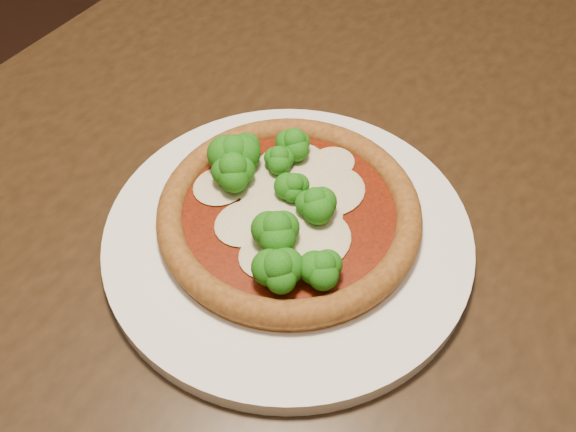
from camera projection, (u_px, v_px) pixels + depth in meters
floor at (263, 348)px, 1.39m from camera, size 4.00×4.00×0.00m
dining_table at (258, 285)px, 0.71m from camera, size 1.49×1.20×0.75m
plate at (288, 236)px, 0.62m from camera, size 0.35×0.35×0.02m
pizza at (285, 208)px, 0.61m from camera, size 0.25×0.25×0.06m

